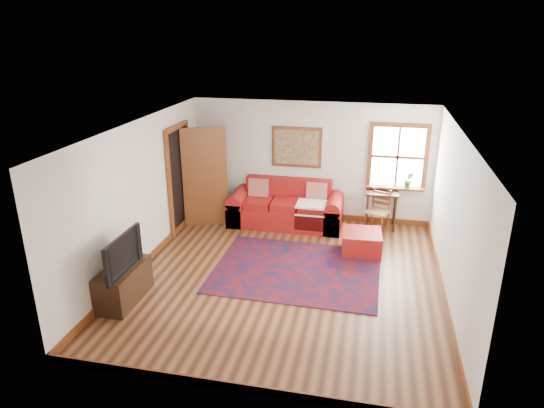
% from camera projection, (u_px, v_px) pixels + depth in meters
% --- Properties ---
extents(ground, '(5.50, 5.50, 0.00)m').
position_uv_depth(ground, '(286.00, 277.00, 8.03)').
color(ground, '#3D1E10').
rests_on(ground, ground).
extents(room_envelope, '(5.04, 5.54, 2.52)m').
position_uv_depth(room_envelope, '(287.00, 182.00, 7.47)').
color(room_envelope, silver).
rests_on(room_envelope, ground).
extents(window, '(1.18, 0.20, 1.38)m').
position_uv_depth(window, '(399.00, 164.00, 9.70)').
color(window, white).
rests_on(window, ground).
extents(doorway, '(0.89, 1.08, 2.14)m').
position_uv_depth(doorway, '(195.00, 177.00, 9.73)').
color(doorway, black).
rests_on(doorway, ground).
extents(framed_artwork, '(1.05, 0.07, 0.85)m').
position_uv_depth(framed_artwork, '(297.00, 147.00, 10.04)').
color(framed_artwork, brown).
rests_on(framed_artwork, ground).
extents(persian_rug, '(2.80, 2.25, 0.02)m').
position_uv_depth(persian_rug, '(297.00, 270.00, 8.26)').
color(persian_rug, '#5C0D10').
rests_on(persian_rug, ground).
extents(red_leather_sofa, '(2.32, 0.96, 0.91)m').
position_uv_depth(red_leather_sofa, '(286.00, 210.00, 10.12)').
color(red_leather_sofa, maroon).
rests_on(red_leather_sofa, ground).
extents(red_ottoman, '(0.74, 0.74, 0.40)m').
position_uv_depth(red_ottoman, '(362.00, 242.00, 8.86)').
color(red_ottoman, maroon).
rests_on(red_ottoman, ground).
extents(side_table, '(0.65, 0.49, 0.78)m').
position_uv_depth(side_table, '(382.00, 197.00, 9.80)').
color(side_table, black).
rests_on(side_table, ground).
extents(ladder_back_chair, '(0.52, 0.51, 0.87)m').
position_uv_depth(ladder_back_chair, '(379.00, 209.00, 9.69)').
color(ladder_back_chair, tan).
rests_on(ladder_back_chair, ground).
extents(media_cabinet, '(0.46, 1.02, 0.56)m').
position_uv_depth(media_cabinet, '(124.00, 284.00, 7.27)').
color(media_cabinet, black).
rests_on(media_cabinet, ground).
extents(television, '(0.13, 1.01, 0.58)m').
position_uv_depth(television, '(117.00, 253.00, 6.97)').
color(television, black).
rests_on(television, media_cabinet).
extents(candle_hurricane, '(0.12, 0.12, 0.18)m').
position_uv_depth(candle_hurricane, '(136.00, 252.00, 7.47)').
color(candle_hurricane, silver).
rests_on(candle_hurricane, media_cabinet).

